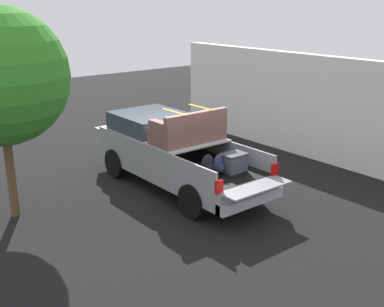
% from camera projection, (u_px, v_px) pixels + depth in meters
% --- Properties ---
extents(ground_plane, '(40.00, 40.00, 0.00)m').
position_uv_depth(ground_plane, '(178.00, 187.00, 13.08)').
color(ground_plane, black).
extents(pickup_truck, '(6.05, 2.06, 2.23)m').
position_uv_depth(pickup_truck, '(170.00, 150.00, 13.06)').
color(pickup_truck, gray).
rests_on(pickup_truck, ground_plane).
extents(building_facade, '(9.98, 0.36, 3.26)m').
position_uv_depth(building_facade, '(289.00, 102.00, 15.90)').
color(building_facade, white).
rests_on(building_facade, ground_plane).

